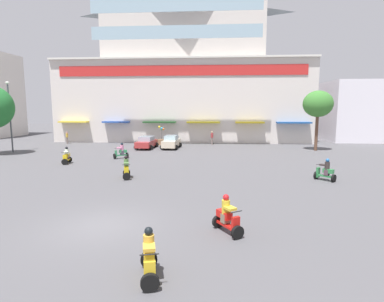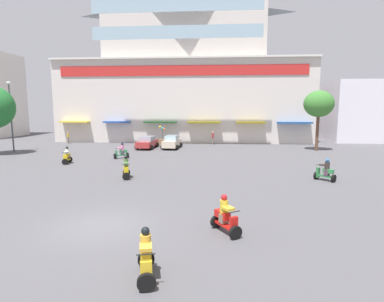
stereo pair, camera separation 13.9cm
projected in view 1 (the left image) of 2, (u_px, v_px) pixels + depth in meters
The scene contains 16 objects.
ground_plane at pixel (158, 167), 25.80m from camera, with size 128.00×128.00×0.00m, color #504E52.
colonial_building at pixel (185, 79), 47.49m from camera, with size 36.20×17.29×21.29m.
flank_building_right at pixel (367, 111), 46.78m from camera, with size 12.97×11.23×8.64m.
plaza_tree_1 at pixel (318, 104), 34.59m from camera, with size 3.31×2.83×6.76m.
parked_car_0 at pixel (147, 142), 37.04m from camera, with size 2.44×4.36×1.46m.
parked_car_1 at pixel (171, 142), 36.96m from camera, with size 2.35×4.08×1.57m.
scooter_rider_0 at pixel (67, 157), 27.09m from camera, with size 0.73×1.42×1.50m.
scooter_rider_1 at pixel (227, 217), 12.13m from camera, with size 1.23×1.49×1.54m.
scooter_rider_2 at pixel (126, 169), 21.55m from camera, with size 0.89×1.52×1.58m.
scooter_rider_3 at pixel (325, 171), 20.80m from camera, with size 1.32×1.32×1.53m.
scooter_rider_4 at pixel (149, 258), 8.90m from camera, with size 0.84×1.53×1.51m.
scooter_rider_5 at pixel (121, 152), 29.84m from camera, with size 1.44×1.21×1.53m.
pedestrian_0 at pixel (212, 137), 40.94m from camera, with size 0.46×0.46×1.75m.
pedestrian_1 at pixel (67, 137), 41.79m from camera, with size 0.33×0.33×1.62m.
streetlamp_near at pixel (10, 112), 33.69m from camera, with size 0.40×0.40×7.66m.
balloon_vendor_cart at pixel (162, 139), 40.52m from camera, with size 0.96×0.73×2.51m.
Camera 1 is at (4.67, -12.08, 4.93)m, focal length 28.94 mm.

